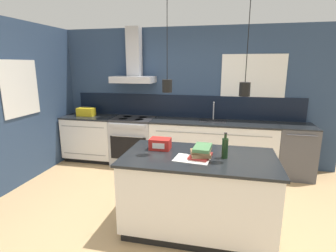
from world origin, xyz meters
TOP-DOWN VIEW (x-y plane):
  - ground_plane at (0.00, 0.00)m, footprint 16.00×16.00m
  - wall_back at (-0.06, 2.00)m, footprint 5.60×2.35m
  - wall_left at (-2.43, 0.70)m, footprint 0.08×3.80m
  - counter_run_left at (-1.86, 1.69)m, footprint 1.03×0.64m
  - counter_run_sink at (0.58, 1.69)m, footprint 2.25×0.64m
  - oven_range at (-0.94, 1.69)m, footprint 0.80×0.66m
  - dishwasher at (2.00, 1.69)m, footprint 0.60×0.65m
  - kitchen_island at (0.52, -0.19)m, footprint 1.72×0.96m
  - bottle_on_island at (0.80, -0.20)m, footprint 0.07×0.07m
  - book_stack at (0.55, -0.24)m, footprint 0.26×0.32m
  - red_supply_box at (0.03, -0.04)m, footprint 0.25×0.19m
  - paper_pile at (0.46, -0.31)m, footprint 0.41×0.31m
  - yellow_toolbox at (-1.94, 1.69)m, footprint 0.34×0.18m

SIDE VIEW (x-z plane):
  - ground_plane at x=0.00m, z-range 0.00..0.00m
  - oven_range at x=-0.94m, z-range 0.00..0.91m
  - dishwasher at x=2.00m, z-range 0.00..0.91m
  - kitchen_island at x=0.52m, z-range 0.00..0.91m
  - counter_run_left at x=-1.86m, z-range 0.01..0.92m
  - counter_run_sink at x=0.58m, z-range -0.16..1.09m
  - paper_pile at x=0.46m, z-range 0.91..0.92m
  - book_stack at x=0.55m, z-range 0.91..1.04m
  - red_supply_box at x=0.03m, z-range 0.91..1.04m
  - yellow_toolbox at x=-1.94m, z-range 0.90..1.09m
  - bottle_on_island at x=0.80m, z-range 0.88..1.17m
  - wall_left at x=-2.43m, z-range 0.00..2.60m
  - wall_back at x=-0.06m, z-range 0.05..2.65m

